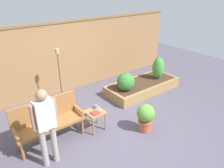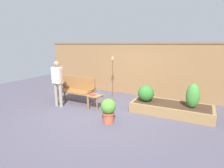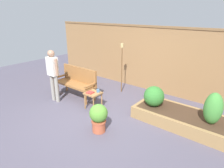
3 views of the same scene
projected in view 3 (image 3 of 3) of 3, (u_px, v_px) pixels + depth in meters
ground_plane at (96, 117)px, 5.09m from camera, size 14.00×14.00×0.00m
fence_back at (148, 58)px, 6.61m from camera, size 8.40×0.14×2.16m
garden_bench at (77, 80)px, 6.17m from camera, size 1.44×0.48×0.94m
side_table at (93, 95)px, 5.42m from camera, size 0.40×0.40×0.48m
cup_on_table at (98, 91)px, 5.41m from camera, size 0.12×0.08×0.09m
book_on_table at (90, 93)px, 5.36m from camera, size 0.19×0.19×0.03m
potted_boxwood at (99, 117)px, 4.37m from camera, size 0.41×0.41×0.67m
raised_planter_bed at (184, 119)px, 4.71m from camera, size 2.40×1.00×0.30m
shrub_near_bench at (154, 96)px, 4.97m from camera, size 0.52×0.52×0.52m
shrub_far_corner at (213, 109)px, 4.13m from camera, size 0.38×0.38×0.72m
tiki_torch at (122, 59)px, 6.32m from camera, size 0.10×0.10×1.63m
person_by_bench at (53, 71)px, 5.71m from camera, size 0.47×0.20×1.56m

